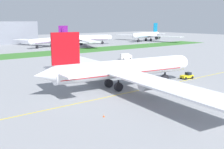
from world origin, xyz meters
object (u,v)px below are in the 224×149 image
object	(u,v)px
airliner_foreground	(121,69)
parked_airliner_far_outer	(147,35)
traffic_cone_near_nose	(104,116)
service_truck_baggage_loader	(126,56)
parked_airliner_far_centre	(52,41)
service_truck_catering_van	(164,60)
pushback_tug	(187,76)
parked_airliner_far_right	(83,38)
ground_crew_wingwalker_port	(211,102)

from	to	relation	value
airliner_foreground	parked_airliner_far_outer	bearing A→B (deg)	41.84
traffic_cone_near_nose	service_truck_baggage_loader	size ratio (longest dim) A/B	0.10
parked_airliner_far_centre	service_truck_catering_van	bearing A→B (deg)	-89.20
service_truck_baggage_loader	service_truck_catering_van	size ratio (longest dim) A/B	1.11
pushback_tug	traffic_cone_near_nose	bearing A→B (deg)	-163.93
traffic_cone_near_nose	parked_airliner_far_right	bearing A→B (deg)	58.04
pushback_tug	service_truck_baggage_loader	bearing A→B (deg)	72.80
airliner_foreground	parked_airliner_far_centre	size ratio (longest dim) A/B	1.14
pushback_tug	airliner_foreground	bearing A→B (deg)	171.86
service_truck_catering_van	service_truck_baggage_loader	bearing A→B (deg)	105.60
service_truck_baggage_loader	parked_airliner_far_centre	xyz separation A→B (m)	(4.00, 85.06, 2.89)
airliner_foreground	parked_airliner_far_right	world-z (taller)	airliner_foreground
parked_airliner_far_right	airliner_foreground	bearing A→B (deg)	-119.15
traffic_cone_near_nose	service_truck_catering_van	xyz separation A→B (m)	(64.47, 40.05, 1.25)
traffic_cone_near_nose	service_truck_baggage_loader	xyz separation A→B (m)	(59.00, 59.64, 1.35)
airliner_foreground	pushback_tug	xyz separation A→B (m)	(25.71, -3.68, -4.54)
ground_crew_wingwalker_port	airliner_foreground	bearing A→B (deg)	99.38
parked_airliner_far_centre	parked_airliner_far_outer	size ratio (longest dim) A/B	1.02
service_truck_baggage_loader	parked_airliner_far_centre	world-z (taller)	parked_airliner_far_centre
airliner_foreground	parked_airliner_far_right	xyz separation A→B (m)	(71.57, 128.34, -0.43)
pushback_tug	parked_airliner_far_outer	bearing A→B (deg)	48.60
traffic_cone_near_nose	parked_airliner_far_outer	bearing A→B (deg)	41.77
service_truck_baggage_loader	parked_airliner_far_right	size ratio (longest dim) A/B	0.08
ground_crew_wingwalker_port	traffic_cone_near_nose	xyz separation A→B (m)	(-23.09, 9.44, -0.75)
airliner_foreground	parked_airliner_far_centre	bearing A→B (deg)	70.98
service_truck_baggage_loader	service_truck_catering_van	bearing A→B (deg)	-74.40
airliner_foreground	ground_crew_wingwalker_port	world-z (taller)	airliner_foreground
ground_crew_wingwalker_port	parked_airliner_far_outer	xyz separation A→B (m)	(133.11, 148.95, 4.50)
traffic_cone_near_nose	parked_airliner_far_outer	distance (m)	209.50
service_truck_catering_van	parked_airliner_far_right	size ratio (longest dim) A/B	0.07
service_truck_catering_van	ground_crew_wingwalker_port	bearing A→B (deg)	-129.90
parked_airliner_far_right	traffic_cone_near_nose	bearing A→B (deg)	-121.96
traffic_cone_near_nose	parked_airliner_far_centre	bearing A→B (deg)	66.47
service_truck_baggage_loader	parked_airliner_far_centre	distance (m)	85.20
service_truck_catering_van	parked_airliner_far_outer	bearing A→B (deg)	47.32
parked_airliner_far_right	parked_airliner_far_outer	distance (m)	66.05
airliner_foreground	service_truck_catering_van	bearing A→B (deg)	27.27
airliner_foreground	service_truck_catering_van	distance (m)	51.54
pushback_tug	service_truck_baggage_loader	size ratio (longest dim) A/B	1.04
ground_crew_wingwalker_port	traffic_cone_near_nose	world-z (taller)	ground_crew_wingwalker_port
parked_airliner_far_right	parked_airliner_far_outer	bearing A→B (deg)	-4.63
pushback_tug	parked_airliner_far_right	size ratio (longest dim) A/B	0.08
service_truck_baggage_loader	ground_crew_wingwalker_port	bearing A→B (deg)	-117.47
service_truck_baggage_loader	parked_airliner_far_outer	bearing A→B (deg)	39.41
parked_airliner_far_centre	parked_airliner_far_outer	distance (m)	93.35
service_truck_baggage_loader	parked_airliner_far_right	bearing A→B (deg)	69.79
service_truck_catering_van	parked_airliner_far_centre	world-z (taller)	parked_airliner_far_centre
ground_crew_wingwalker_port	parked_airliner_far_outer	world-z (taller)	parked_airliner_far_outer
airliner_foreground	service_truck_catering_van	xyz separation A→B (m)	(45.67, 23.55, -3.97)
pushback_tug	parked_airliner_far_outer	size ratio (longest dim) A/B	0.09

